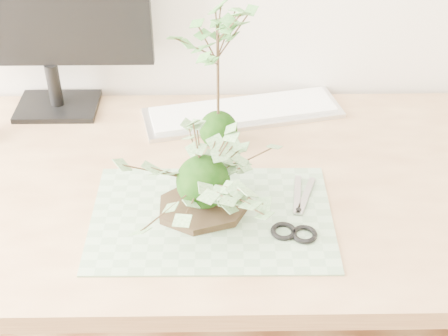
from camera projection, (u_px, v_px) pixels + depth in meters
The scene contains 8 objects.
desk at pixel (212, 214), 1.33m from camera, with size 1.60×0.70×0.74m.
cutting_mat at pixel (212, 217), 1.18m from camera, with size 0.46×0.30×0.00m, color gray.
stone_dish at pixel (204, 206), 1.19m from camera, with size 0.19×0.19×0.01m, color black.
ivy_kokedama at pixel (203, 161), 1.13m from camera, with size 0.31×0.31×0.20m.
maple_kokedama at pixel (218, 44), 1.23m from camera, with size 0.19×0.19×0.35m.
keyboard at pixel (243, 112), 1.47m from camera, with size 0.48×0.24×0.02m.
monitor at pixel (42, 12), 1.36m from camera, with size 0.48×0.14×0.42m.
scissors at pixel (299, 224), 1.16m from camera, with size 0.10×0.20×0.01m.
Camera 1 is at (-0.01, 0.22, 1.52)m, focal length 50.00 mm.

